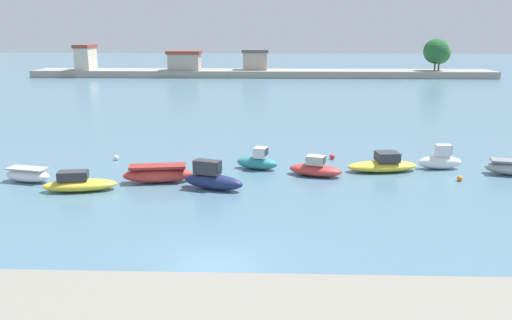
# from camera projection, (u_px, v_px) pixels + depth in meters

# --- Properties ---
(ground_plane) EXTENTS (400.00, 400.00, 0.00)m
(ground_plane) POSITION_uv_depth(u_px,v_px,m) (215.00, 267.00, 23.39)
(ground_plane) COLOR slate
(moored_boat_0) EXTENTS (3.66, 2.03, 1.02)m
(moored_boat_0) POSITION_uv_depth(u_px,v_px,m) (28.00, 175.00, 36.17)
(moored_boat_0) COLOR white
(moored_boat_0) RESTS_ON ground
(moored_boat_1) EXTENTS (5.04, 2.43, 1.37)m
(moored_boat_1) POSITION_uv_depth(u_px,v_px,m) (79.00, 184.00, 34.15)
(moored_boat_1) COLOR yellow
(moored_boat_1) RESTS_ON ground
(moored_boat_2) EXTENTS (5.03, 2.16, 1.24)m
(moored_boat_2) POSITION_uv_depth(u_px,v_px,m) (158.00, 174.00, 36.02)
(moored_boat_2) COLOR #C63833
(moored_boat_2) RESTS_ON ground
(moored_boat_3) EXTENTS (4.44, 2.53, 1.96)m
(moored_boat_3) POSITION_uv_depth(u_px,v_px,m) (212.00, 179.00, 34.47)
(moored_boat_3) COLOR navy
(moored_boat_3) RESTS_ON ground
(moored_boat_4) EXTENTS (3.45, 2.09, 1.73)m
(moored_boat_4) POSITION_uv_depth(u_px,v_px,m) (258.00, 161.00, 39.36)
(moored_boat_4) COLOR teal
(moored_boat_4) RESTS_ON ground
(moored_boat_5) EXTENTS (4.22, 2.68, 1.51)m
(moored_boat_5) POSITION_uv_depth(u_px,v_px,m) (316.00, 169.00, 37.63)
(moored_boat_5) COLOR #C63833
(moored_boat_5) RESTS_ON ground
(moored_boat_6) EXTENTS (5.56, 2.55, 1.49)m
(moored_boat_6) POSITION_uv_depth(u_px,v_px,m) (383.00, 165.00, 38.78)
(moored_boat_6) COLOR yellow
(moored_boat_6) RESTS_ON ground
(moored_boat_7) EXTENTS (3.39, 1.25, 1.92)m
(moored_boat_7) POSITION_uv_depth(u_px,v_px,m) (440.00, 161.00, 39.42)
(moored_boat_7) COLOR white
(moored_boat_7) RESTS_ON ground
(mooring_buoy_0) EXTENTS (0.44, 0.44, 0.44)m
(mooring_buoy_0) POSITION_uv_depth(u_px,v_px,m) (332.00, 157.00, 42.43)
(mooring_buoy_0) COLOR red
(mooring_buoy_0) RESTS_ON ground
(mooring_buoy_2) EXTENTS (0.41, 0.41, 0.41)m
(mooring_buoy_2) POSITION_uv_depth(u_px,v_px,m) (116.00, 158.00, 42.17)
(mooring_buoy_2) COLOR white
(mooring_buoy_2) RESTS_ON ground
(mooring_buoy_3) EXTENTS (0.40, 0.40, 0.40)m
(mooring_buoy_3) POSITION_uv_depth(u_px,v_px,m) (460.00, 178.00, 36.43)
(mooring_buoy_3) COLOR orange
(mooring_buoy_3) RESTS_ON ground
(mooring_buoy_4) EXTENTS (0.28, 0.28, 0.28)m
(mooring_buoy_4) POSITION_uv_depth(u_px,v_px,m) (202.00, 172.00, 38.16)
(mooring_buoy_4) COLOR white
(mooring_buoy_4) RESTS_ON ground
(distant_shoreline) EXTENTS (100.69, 8.51, 8.33)m
(distant_shoreline) POSITION_uv_depth(u_px,v_px,m) (269.00, 68.00, 113.09)
(distant_shoreline) COLOR gray
(distant_shoreline) RESTS_ON ground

